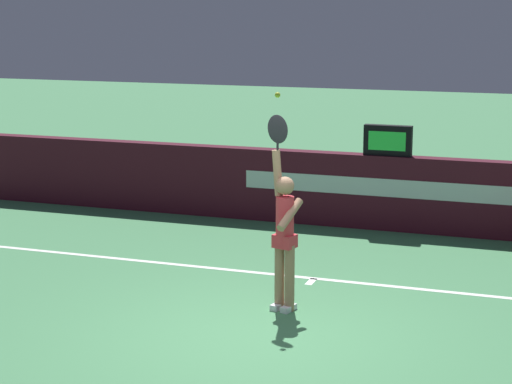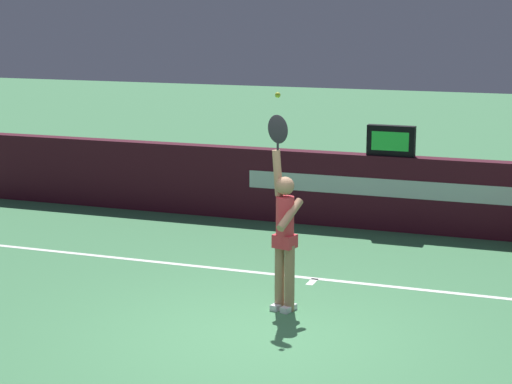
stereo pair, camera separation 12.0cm
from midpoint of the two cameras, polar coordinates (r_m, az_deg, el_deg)
ground_plane at (r=10.25m, az=-0.07°, el=-8.97°), size 60.00×60.00×0.00m
court_lines at (r=9.64m, az=-1.44°, el=-10.32°), size 11.39×5.99×0.00m
back_wall at (r=14.98m, az=6.63°, el=0.06°), size 15.20×0.29×1.23m
speed_display at (r=14.76m, az=8.10°, el=3.24°), size 0.78×0.16×0.49m
tennis_player at (r=10.76m, az=1.48°, el=-2.49°), size 0.47×0.48×2.39m
tennis_ball at (r=10.60m, az=1.04°, el=6.14°), size 0.07×0.07×0.07m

